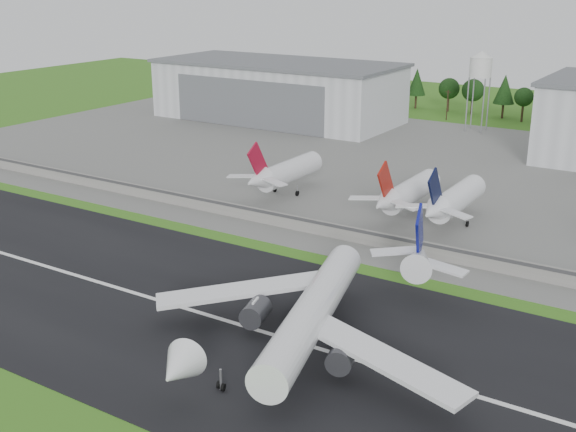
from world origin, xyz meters
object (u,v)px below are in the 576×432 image
Objects in this scene: parked_jet_red_a at (283,173)px; parked_jet_navy at (452,201)px; main_airliner at (311,320)px; parked_jet_red_b at (405,193)px.

parked_jet_red_a reaches higher than parked_jet_navy.
main_airliner reaches higher than parked_jet_red_b.
parked_jet_red_a is at bearing -69.41° from main_airliner.
parked_jet_red_b is 11.54m from parked_jet_navy.
parked_jet_red_b is (-13.40, 66.98, 1.23)m from main_airliner.
parked_jet_red_a is 1.00× the size of parked_jet_red_b.
parked_jet_red_b is at bearing -93.65° from main_airliner.
parked_jet_red_b is (34.48, -0.02, -0.12)m from parked_jet_red_a.
main_airliner is 68.31m from parked_jet_red_b.
parked_jet_red_b is 1.00× the size of parked_jet_navy.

